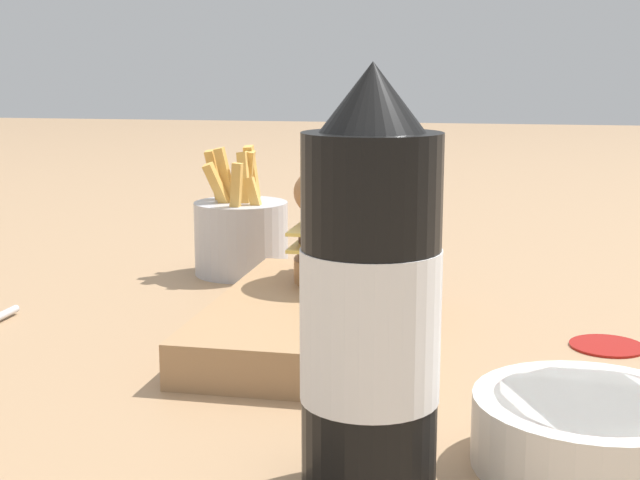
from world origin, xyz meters
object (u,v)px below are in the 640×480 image
burger (351,220)px  side_bowl (589,430)px  ketchup_bottle (370,306)px  fries_basket (241,234)px  serving_board (320,318)px

burger → side_bowl: bearing=33.5°
ketchup_bottle → fries_basket: (-0.48, -0.21, -0.06)m
fries_basket → burger: bearing=44.4°
burger → ketchup_bottle: (0.33, 0.07, 0.01)m
ketchup_bottle → side_bowl: 0.15m
serving_board → fries_basket: (-0.22, -0.13, 0.03)m
serving_board → ketchup_bottle: bearing=16.9°
serving_board → side_bowl: size_ratio=2.21×
burger → side_bowl: size_ratio=0.84×
burger → fries_basket: bearing=-135.6°
serving_board → burger: bearing=167.5°
fries_basket → side_bowl: size_ratio=1.06×
ketchup_bottle → side_bowl: size_ratio=1.72×
ketchup_bottle → side_bowl: bearing=113.7°
ketchup_bottle → fries_basket: 0.53m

